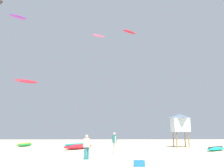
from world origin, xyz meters
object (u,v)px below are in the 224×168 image
(kite_grounded_mid, at_px, (25,145))
(kite_aloft_1, at_px, (18,17))
(person_midground, at_px, (114,141))
(cooler_box, at_px, (139,163))
(kite_aloft_0, at_px, (129,32))
(kite_aloft_5, at_px, (99,36))
(person_foreground, at_px, (87,145))
(kite_grounded_far, at_px, (216,149))
(kite_aloft_2, at_px, (26,81))
(kite_grounded_near, at_px, (79,146))
(lifeguard_tower, at_px, (180,123))

(kite_grounded_mid, height_order, kite_aloft_1, kite_aloft_1)
(person_midground, bearing_deg, cooler_box, 76.64)
(kite_aloft_0, relative_size, kite_aloft_5, 1.68)
(person_foreground, distance_m, cooler_box, 4.79)
(kite_grounded_far, bearing_deg, kite_aloft_2, 140.41)
(kite_aloft_0, distance_m, kite_aloft_2, 23.84)
(person_foreground, xyz_separation_m, kite_grounded_far, (12.30, 8.03, -0.74))
(kite_grounded_near, bearing_deg, person_midground, -55.43)
(kite_aloft_2, bearing_deg, person_foreground, -64.52)
(kite_grounded_near, distance_m, lifeguard_tower, 13.19)
(person_foreground, xyz_separation_m, kite_grounded_mid, (-9.58, 17.00, -0.74))
(person_midground, relative_size, kite_aloft_0, 0.52)
(kite_grounded_far, relative_size, kite_aloft_2, 0.73)
(kite_grounded_near, bearing_deg, kite_aloft_1, 177.54)
(kite_grounded_far, xyz_separation_m, kite_aloft_5, (-12.15, 8.03, 15.24))
(kite_aloft_5, bearing_deg, kite_grounded_mid, 174.53)
(kite_grounded_near, xyz_separation_m, kite_aloft_0, (8.01, 21.68, 23.07))
(person_foreground, distance_m, kite_aloft_1, 21.34)
(kite_grounded_mid, height_order, cooler_box, kite_grounded_mid)
(person_midground, bearing_deg, kite_grounded_mid, -63.70)
(kite_aloft_5, bearing_deg, kite_grounded_far, -33.47)
(kite_grounded_far, relative_size, kite_aloft_1, 1.60)
(lifeguard_tower, xyz_separation_m, kite_aloft_0, (-4.50, 18.51, 20.31))
(cooler_box, height_order, kite_aloft_5, kite_aloft_5)
(cooler_box, distance_m, kite_aloft_1, 25.40)
(person_midground, relative_size, kite_grounded_far, 0.55)
(kite_grounded_near, height_order, kite_aloft_0, kite_aloft_0)
(person_foreground, relative_size, kite_aloft_0, 0.48)
(kite_grounded_near, bearing_deg, lifeguard_tower, 14.21)
(lifeguard_tower, bearing_deg, person_foreground, -126.78)
(kite_grounded_far, bearing_deg, cooler_box, -128.46)
(kite_aloft_1, bearing_deg, kite_grounded_far, -9.08)
(kite_aloft_2, xyz_separation_m, kite_aloft_5, (14.48, -13.99, 3.78))
(lifeguard_tower, relative_size, cooler_box, 7.41)
(person_foreground, distance_m, kite_grounded_mid, 19.52)
(kite_aloft_5, bearing_deg, cooler_box, -81.58)
(kite_grounded_near, height_order, lifeguard_tower, lifeguard_tower)
(kite_grounded_near, bearing_deg, person_foreground, -81.11)
(kite_grounded_far, xyz_separation_m, kite_aloft_1, (-22.07, 3.53, 15.78))
(person_foreground, distance_m, lifeguard_tower, 18.08)
(person_foreground, distance_m, kite_aloft_0, 40.30)
(person_foreground, xyz_separation_m, kite_grounded_near, (-1.76, 11.22, -0.65))
(person_foreground, bearing_deg, kite_grounded_far, 93.65)
(person_foreground, height_order, kite_grounded_mid, person_foreground)
(kite_aloft_2, bearing_deg, cooler_box, -62.67)
(person_midground, relative_size, cooler_box, 3.18)
(kite_grounded_near, xyz_separation_m, cooler_box, (4.82, -14.81, -0.14))
(cooler_box, height_order, kite_aloft_0, kite_aloft_0)
(person_foreground, relative_size, kite_grounded_far, 0.50)
(kite_grounded_mid, distance_m, lifeguard_tower, 20.70)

